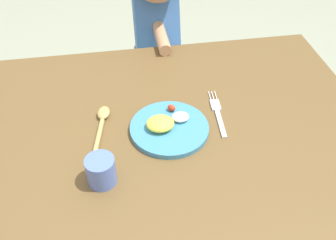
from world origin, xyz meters
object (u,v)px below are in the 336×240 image
(person, at_px, (157,48))
(spoon, at_px, (101,124))
(plate, at_px, (168,127))
(fork, at_px, (218,113))
(drinking_cup, at_px, (101,171))

(person, bearing_deg, spoon, 67.15)
(plate, xyz_separation_m, person, (0.05, 0.63, -0.12))
(person, bearing_deg, plate, 85.09)
(spoon, xyz_separation_m, person, (0.24, 0.58, -0.12))
(spoon, distance_m, person, 0.64)
(spoon, height_order, person, person)
(fork, distance_m, person, 0.60)
(drinking_cup, xyz_separation_m, person, (0.25, 0.78, -0.15))
(plate, height_order, drinking_cup, drinking_cup)
(plate, xyz_separation_m, drinking_cup, (-0.19, -0.15, 0.03))
(spoon, relative_size, person, 0.23)
(drinking_cup, bearing_deg, fork, 29.45)
(plate, distance_m, spoon, 0.20)
(plate, distance_m, person, 0.64)
(drinking_cup, distance_m, person, 0.83)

